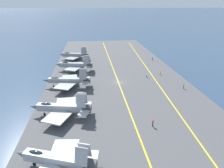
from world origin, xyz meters
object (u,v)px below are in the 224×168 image
Objects in this scene: parked_jet_nearest at (56,160)px; crew_white_vest at (147,75)px; parked_jet_fourth at (74,65)px; crew_yellow_vest at (160,72)px; parked_jet_second at (62,108)px; parked_jet_third at (68,80)px; crew_blue_vest at (152,58)px; crew_red_vest at (153,123)px; crew_green_vest at (184,86)px; parked_jet_fifth at (74,55)px.

parked_jet_nearest is 52.04m from crew_white_vest.
crew_white_vest is (-11.02, -28.41, -1.69)m from parked_jet_fourth.
crew_white_vest reaches higher than crew_yellow_vest.
parked_jet_nearest is 0.95× the size of parked_jet_second.
parked_jet_second is 0.97× the size of parked_jet_third.
crew_white_vest is (-23.58, 9.59, 0.03)m from crew_blue_vest.
crew_red_vest is at bearing -108.42° from parked_jet_second.
parked_jet_nearest is at bearing -176.38° from parked_jet_second.
parked_jet_second is (18.16, 1.15, 0.19)m from parked_jet_nearest.
crew_yellow_vest is 1.01× the size of crew_blue_vest.
crew_blue_vest is at bearing -0.31° from crew_green_vest.
parked_jet_third is 9.48× the size of crew_yellow_vest.
crew_yellow_vest is (45.99, -34.66, -1.29)m from parked_jet_nearest.
parked_jet_nearest is 8.73× the size of crew_green_vest.
crew_red_vest is 33.63m from crew_white_vest.
crew_green_vest is at bearing -136.58° from parked_jet_fifth.
crew_blue_vest is 0.96× the size of crew_red_vest.
crew_blue_vest is (30.15, -39.26, -1.60)m from parked_jet_third.
parked_jet_fifth is at bearing 19.58° from crew_red_vest.
crew_red_vest is (-61.51, -21.88, -1.56)m from parked_jet_fifth.
parked_jet_fifth is 44.60m from crew_yellow_vest.
crew_green_vest is at bearing -39.94° from crew_red_vest.
crew_red_vest is (-43.76, -20.75, -1.68)m from parked_jet_fourth.
parked_jet_third is 1.04× the size of parked_jet_fourth.
parked_jet_third is 9.62× the size of crew_blue_vest.
crew_yellow_vest is at bearing -69.78° from crew_white_vest.
parked_jet_second is at bearing 3.62° from parked_jet_nearest.
parked_jet_fifth is 8.53× the size of crew_white_vest.
crew_blue_vest is (-5.19, -39.13, -1.60)m from parked_jet_fifth.
parked_jet_third is 1.09× the size of parked_jet_fifth.
crew_yellow_vest is at bearing -126.36° from parked_jet_fifth.
crew_yellow_vest reaches higher than crew_green_vest.
parked_jet_second is 1.01× the size of parked_jet_fourth.
crew_yellow_vest is 37.79m from crew_red_vest.
parked_jet_fourth reaches higher than crew_blue_vest.
parked_jet_fourth is at bearing 108.29° from crew_blue_vest.
parked_jet_second reaches higher than parked_jet_nearest.
crew_blue_vest is (67.23, -37.89, -1.30)m from parked_jet_nearest.
parked_jet_second is 54.26m from parked_jet_fifth.
parked_jet_second is 8.99× the size of crew_white_vest.
parked_jet_second is 9.21× the size of crew_green_vest.
crew_green_vest reaches higher than crew_blue_vest.
crew_green_vest is at bearing -71.34° from parked_jet_second.
crew_red_vest is 26.57m from crew_green_vest.
crew_red_vest is at bearing -62.15° from parked_jet_nearest.
parked_jet_second reaches higher than crew_green_vest.
parked_jet_second reaches higher than crew_blue_vest.
parked_jet_third is 49.53m from crew_blue_vest.
parked_jet_nearest is 8.68× the size of crew_yellow_vest.
parked_jet_nearest is 72.43m from parked_jet_fifth.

